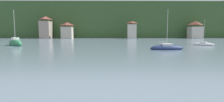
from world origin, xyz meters
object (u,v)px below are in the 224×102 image
shore_building_eastcentral (195,30)px  sailboat_far_8 (15,43)px  shore_building_central (132,30)px  sailboat_far_2 (167,48)px  shore_building_west (46,28)px  sailboat_far_5 (203,44)px  shore_building_westcentral (67,31)px

shore_building_eastcentral → sailboat_far_8: size_ratio=1.01×
shore_building_central → sailboat_far_2: size_ratio=1.18×
shore_building_west → sailboat_far_2: bearing=-54.7°
sailboat_far_8 → shore_building_eastcentral: bearing=-95.3°
shore_building_central → sailboat_far_5: shore_building_central is taller
shore_building_central → sailboat_far_2: (-0.99, -57.69, -3.83)m
sailboat_far_2 → sailboat_far_8: size_ratio=0.84×
shore_building_west → shore_building_westcentral: 10.78m
shore_building_eastcentral → sailboat_far_2: 67.64m
sailboat_far_8 → sailboat_far_2: bearing=-150.5°
shore_building_west → sailboat_far_5: shore_building_west is taller
shore_building_west → shore_building_westcentral: size_ratio=1.37×
sailboat_far_5 → shore_building_central: bearing=146.1°
sailboat_far_2 → shore_building_west: bearing=121.8°
shore_building_westcentral → sailboat_far_8: sailboat_far_8 is taller
shore_building_west → shore_building_central: shore_building_west is taller
shore_building_westcentral → sailboat_far_8: bearing=-90.7°
sailboat_far_8 → shore_building_west: bearing=-30.4°
shore_building_eastcentral → sailboat_far_2: (-32.98, -58.92, -3.90)m
sailboat_far_2 → shore_building_eastcentral: bearing=57.3°
shore_building_west → shore_building_westcentral: bearing=-3.2°
sailboat_far_5 → sailboat_far_2: bearing=-96.2°
sailboat_far_5 → sailboat_far_8: size_ratio=0.73×
shore_building_central → shore_building_eastcentral: bearing=2.2°
shore_building_west → sailboat_far_5: bearing=-42.8°
shore_building_central → sailboat_far_8: size_ratio=0.99×
shore_building_west → shore_building_eastcentral: shore_building_west is taller
sailboat_far_2 → sailboat_far_8: sailboat_far_8 is taller
shore_building_west → shore_building_central: bearing=-1.6°
sailboat_far_8 → shore_building_central: bearing=-76.8°
sailboat_far_5 → sailboat_far_8: bearing=-137.3°
shore_building_westcentral → sailboat_far_2: bearing=-62.0°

